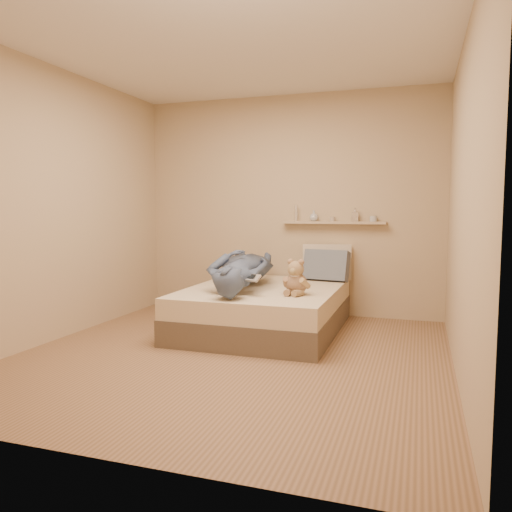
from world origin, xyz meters
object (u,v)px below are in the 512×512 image
(game_console, at_px, (251,278))
(person, at_px, (241,268))
(teddy_bear, at_px, (296,280))
(dark_plush, at_px, (241,268))
(pillow_cream, at_px, (327,262))
(bed, at_px, (264,309))
(wall_shelf, at_px, (333,223))
(pillow_grey, at_px, (326,266))

(game_console, height_order, person, person)
(teddy_bear, height_order, dark_plush, teddy_bear)
(pillow_cream, bearing_deg, person, -128.15)
(bed, bearing_deg, dark_plush, 130.31)
(pillow_cream, distance_m, wall_shelf, 0.46)
(wall_shelf, bearing_deg, pillow_grey, -99.09)
(bed, bearing_deg, teddy_bear, -39.26)
(dark_plush, bearing_deg, pillow_cream, 17.23)
(teddy_bear, height_order, person, person)
(person, bearing_deg, dark_plush, -79.26)
(teddy_bear, bearing_deg, pillow_grey, 84.38)
(game_console, xyz_separation_m, pillow_cream, (0.46, 1.36, 0.03))
(pillow_grey, bearing_deg, teddy_bear, -95.62)
(teddy_bear, distance_m, wall_shelf, 1.35)
(game_console, distance_m, wall_shelf, 1.60)
(game_console, distance_m, pillow_grey, 1.31)
(pillow_cream, bearing_deg, dark_plush, -162.77)
(person, relative_size, wall_shelf, 1.38)
(teddy_bear, bearing_deg, person, 158.42)
(pillow_cream, distance_m, pillow_grey, 0.14)
(game_console, xyz_separation_m, pillow_grey, (0.48, 1.22, -0.00))
(bed, height_order, wall_shelf, wall_shelf)
(bed, distance_m, game_console, 0.66)
(pillow_cream, bearing_deg, game_console, -108.81)
(pillow_grey, distance_m, wall_shelf, 0.53)
(game_console, relative_size, person, 0.13)
(dark_plush, distance_m, wall_shelf, 1.19)
(bed, distance_m, wall_shelf, 1.38)
(bed, relative_size, pillow_cream, 3.45)
(pillow_cream, relative_size, wall_shelf, 0.46)
(wall_shelf, bearing_deg, bed, -121.18)
(teddy_bear, bearing_deg, bed, 140.74)
(bed, height_order, game_console, game_console)
(dark_plush, distance_m, pillow_cream, 1.00)
(teddy_bear, xyz_separation_m, person, (-0.64, 0.25, 0.06))
(bed, distance_m, teddy_bear, 0.65)
(game_console, height_order, teddy_bear, teddy_bear)
(pillow_cream, bearing_deg, teddy_bear, -93.97)
(teddy_bear, relative_size, person, 0.21)
(dark_plush, relative_size, pillow_grey, 0.59)
(wall_shelf, bearing_deg, game_console, -109.82)
(bed, distance_m, pillow_grey, 0.95)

